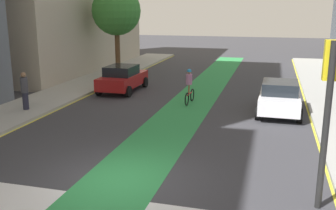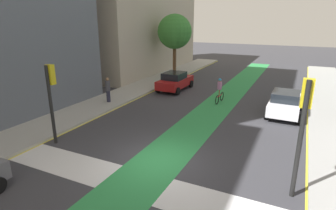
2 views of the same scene
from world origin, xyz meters
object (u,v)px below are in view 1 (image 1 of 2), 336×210
Objects in this scene: traffic_signal_near_right at (329,93)px; car_white_right_far at (279,97)px; pedestrian_sidewalk_left_a at (25,90)px; car_red_left_far at (123,78)px; cyclist_in_lane at (189,86)px; street_tree_near at (116,11)px.

traffic_signal_near_right is 9.30m from car_white_right_far.
traffic_signal_near_right is 14.14m from pedestrian_sidewalk_left_a.
car_red_left_far is (-9.99, 11.82, -2.13)m from traffic_signal_near_right.
pedestrian_sidewalk_left_a is (-12.67, 6.00, -1.86)m from traffic_signal_near_right.
car_red_left_far is at bearing 155.68° from cyclist_in_lane.
pedestrian_sidewalk_left_a is (-7.22, -3.77, 0.11)m from cyclist_in_lane.
traffic_signal_near_right is 2.25× the size of cyclist_in_lane.
traffic_signal_near_right reaches higher than cyclist_in_lane.
cyclist_in_lane is 8.14m from pedestrian_sidewalk_left_a.
street_tree_near is at bearing 126.25° from traffic_signal_near_right.
car_white_right_far is 0.67× the size of street_tree_near.
traffic_signal_near_right is at bearing -25.35° from pedestrian_sidewalk_left_a.
traffic_signal_near_right is at bearing -84.17° from car_white_right_far.
car_red_left_far is 4.98m from cyclist_in_lane.
car_white_right_far is at bearing -17.23° from car_red_left_far.
car_red_left_far is 0.67× the size of street_tree_near.
car_red_left_far is at bearing 162.77° from car_white_right_far.
car_red_left_far is 1.00× the size of car_white_right_far.
pedestrian_sidewalk_left_a is at bearing -152.44° from cyclist_in_lane.
pedestrian_sidewalk_left_a is (-11.75, -3.01, 0.27)m from car_white_right_far.
traffic_signal_near_right reaches higher than pedestrian_sidewalk_left_a.
car_white_right_far is 2.28× the size of cyclist_in_lane.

